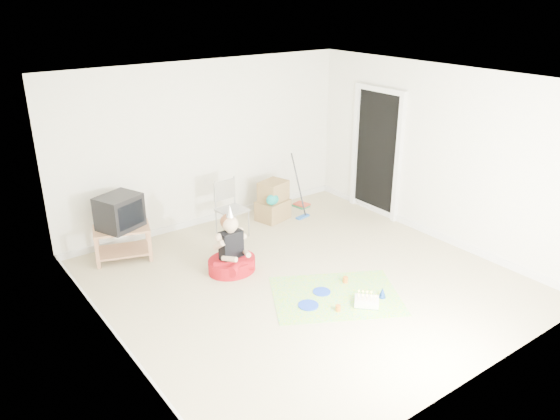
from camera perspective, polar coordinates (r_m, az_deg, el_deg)
ground at (r=7.25m, az=2.52°, el=-7.39°), size 5.00×5.00×0.00m
doorway_recess at (r=9.24m, az=10.09°, el=5.79°), size 0.02×0.90×2.05m
tv_stand at (r=8.01m, az=-16.11°, el=-3.05°), size 0.87×0.69×0.48m
crt_tv at (r=7.84m, az=-16.44°, el=-0.19°), size 0.68×0.63×0.47m
folding_chair at (r=8.36m, az=-5.03°, el=0.01°), size 0.44×0.42×0.90m
cardboard_boxes at (r=9.01m, az=-0.73°, el=0.89°), size 0.60×0.52×0.64m
floor_mop at (r=9.08m, az=2.40°, el=0.74°), size 0.27×0.35×1.05m
book_pile at (r=9.64m, az=2.24°, el=0.54°), size 0.24×0.29×0.06m
seated_woman at (r=7.42m, az=-5.08°, el=-4.90°), size 0.70×0.70×0.96m
party_mat at (r=6.95m, az=5.84°, el=-8.88°), size 1.92×1.75×0.01m
birthday_cake at (r=6.79m, az=9.04°, el=-9.49°), size 0.37×0.37×0.14m
blue_plate_near at (r=7.00m, az=4.38°, el=-8.51°), size 0.32×0.32×0.01m
blue_plate_far at (r=6.71m, az=2.98°, el=-9.90°), size 0.32×0.32×0.01m
orange_cup_near at (r=7.23m, az=6.84°, el=-7.25°), size 0.10×0.10×0.08m
orange_cup_far at (r=6.63m, az=6.08°, el=-10.14°), size 0.07×0.07×0.07m
blue_party_hat at (r=6.96m, az=10.66°, el=-8.46°), size 0.13×0.13×0.14m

